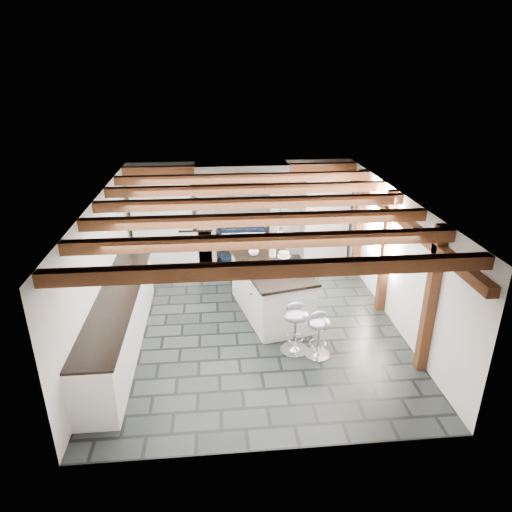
{
  "coord_description": "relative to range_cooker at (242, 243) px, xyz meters",
  "views": [
    {
      "loc": [
        -0.61,
        -7.09,
        4.29
      ],
      "look_at": [
        0.1,
        0.4,
        1.1
      ],
      "focal_mm": 32.0,
      "sensor_mm": 36.0,
      "label": 1
    }
  ],
  "objects": [
    {
      "name": "room_shell",
      "position": [
        -0.61,
        -1.26,
        0.6
      ],
      "size": [
        6.0,
        6.03,
        6.0
      ],
      "color": "white",
      "rests_on": "ground"
    },
    {
      "name": "bar_stool_near",
      "position": [
        0.93,
        -3.81,
        0.0
      ],
      "size": [
        0.45,
        0.45,
        0.75
      ],
      "rotation": [
        0.0,
        0.0,
        0.25
      ],
      "color": "silver",
      "rests_on": "ground"
    },
    {
      "name": "range_cooker",
      "position": [
        0.0,
        0.0,
        0.0
      ],
      "size": [
        1.0,
        0.63,
        0.99
      ],
      "color": "black",
      "rests_on": "ground"
    },
    {
      "name": "ground",
      "position": [
        0.0,
        -2.68,
        -0.47
      ],
      "size": [
        6.0,
        6.0,
        0.0
      ],
      "primitive_type": "plane",
      "color": "black",
      "rests_on": "ground"
    },
    {
      "name": "kitchen_island",
      "position": [
        0.36,
        -2.41,
        0.03
      ],
      "size": [
        1.44,
        2.15,
        1.3
      ],
      "rotation": [
        0.0,
        0.0,
        0.23
      ],
      "color": "white",
      "rests_on": "ground"
    },
    {
      "name": "bar_stool_far",
      "position": [
        0.59,
        -3.65,
        0.06
      ],
      "size": [
        0.49,
        0.49,
        0.84
      ],
      "rotation": [
        0.0,
        0.0,
        0.2
      ],
      "color": "silver",
      "rests_on": "ground"
    }
  ]
}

